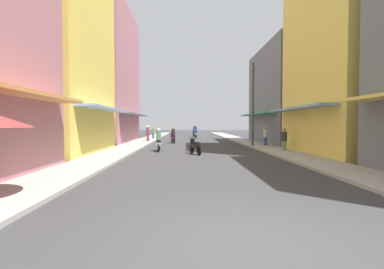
% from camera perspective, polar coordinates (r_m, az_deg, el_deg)
% --- Properties ---
extents(ground_plane, '(117.15, 117.15, 0.00)m').
position_cam_1_polar(ground_plane, '(27.04, 0.62, -1.80)').
color(ground_plane, '#38383A').
extents(sidewalk_left, '(2.17, 61.25, 0.12)m').
position_cam_1_polar(sidewalk_left, '(27.37, -10.48, -1.66)').
color(sidewalk_left, '#ADA89E').
rests_on(sidewalk_left, ground).
extents(sidewalk_right, '(2.17, 61.25, 0.12)m').
position_cam_1_polar(sidewalk_right, '(27.71, 11.57, -1.62)').
color(sidewalk_right, '#ADA89E').
rests_on(sidewalk_right, ground).
extents(building_left_mid, '(7.05, 8.52, 17.56)m').
position_cam_1_polar(building_left_mid, '(20.78, -27.18, 21.34)').
color(building_left_mid, '#EFD159').
rests_on(building_left_mid, ground).
extents(building_left_far, '(7.05, 11.04, 13.14)m').
position_cam_1_polar(building_left_far, '(29.63, -18.20, 11.17)').
color(building_left_far, '#B7727F').
rests_on(building_left_far, ground).
extents(building_right_mid, '(7.05, 8.51, 17.20)m').
position_cam_1_polar(building_right_mid, '(20.85, 30.41, 20.70)').
color(building_right_mid, '#EFD159').
rests_on(building_right_mid, ground).
extents(building_right_far, '(7.05, 10.75, 9.11)m').
position_cam_1_polar(building_right_far, '(28.88, 19.66, 7.36)').
color(building_right_far, slate).
rests_on(building_right_far, ground).
extents(motorbike_blue, '(0.56, 1.80, 1.58)m').
position_cam_1_polar(motorbike_blue, '(41.33, 0.41, 0.54)').
color(motorbike_blue, black).
rests_on(motorbike_blue, ground).
extents(motorbike_silver, '(0.55, 1.81, 1.58)m').
position_cam_1_polar(motorbike_silver, '(19.31, -6.69, -1.30)').
color(motorbike_silver, black).
rests_on(motorbike_silver, ground).
extents(motorbike_white, '(0.55, 1.81, 1.58)m').
position_cam_1_polar(motorbike_white, '(38.34, 0.84, 0.42)').
color(motorbike_white, black).
rests_on(motorbike_white, ground).
extents(motorbike_maroon, '(0.63, 1.79, 1.58)m').
position_cam_1_polar(motorbike_maroon, '(27.48, -3.85, -0.27)').
color(motorbike_maroon, black).
rests_on(motorbike_maroon, ground).
extents(motorbike_black, '(0.75, 1.74, 0.96)m').
position_cam_1_polar(motorbike_black, '(17.36, 0.61, -2.33)').
color(motorbike_black, black).
rests_on(motorbike_black, ground).
extents(pedestrian_midway, '(0.44, 0.44, 1.74)m').
position_cam_1_polar(pedestrian_midway, '(28.80, -8.88, 0.37)').
color(pedestrian_midway, '#99333F').
rests_on(pedestrian_midway, ground).
extents(pedestrian_far, '(0.34, 0.34, 1.59)m').
position_cam_1_polar(pedestrian_far, '(19.74, 18.12, -1.06)').
color(pedestrian_far, '#598C59').
rests_on(pedestrian_far, ground).
extents(pedestrian_foreground, '(0.44, 0.44, 1.74)m').
position_cam_1_polar(pedestrian_foreground, '(23.79, 14.59, -0.05)').
color(pedestrian_foreground, '#334C8C').
rests_on(pedestrian_foreground, ground).
extents(pedestrian_crossing, '(0.34, 0.34, 1.58)m').
position_cam_1_polar(pedestrian_crossing, '(34.21, -7.81, 0.33)').
color(pedestrian_crossing, '#334C8C').
rests_on(pedestrian_crossing, ground).
extents(utility_pole, '(0.20, 1.20, 6.71)m').
position_cam_1_polar(utility_pole, '(23.00, 12.18, 6.02)').
color(utility_pole, '#4C4C4F').
rests_on(utility_pole, ground).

